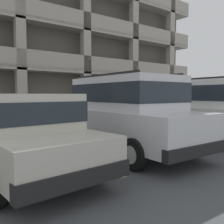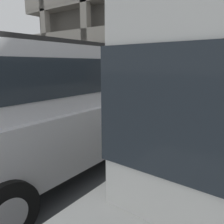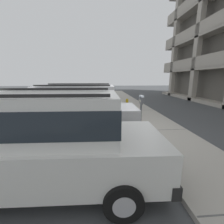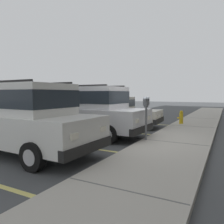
# 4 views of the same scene
# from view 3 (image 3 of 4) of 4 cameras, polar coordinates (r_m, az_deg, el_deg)

# --- Properties ---
(ground_plane) EXTENTS (80.00, 80.00, 0.10)m
(ground_plane) POSITION_cam_3_polar(r_m,az_deg,el_deg) (6.39, 7.37, -8.49)
(ground_plane) COLOR #444749
(sidewalk) EXTENTS (40.00, 2.20, 0.12)m
(sidewalk) POSITION_cam_3_polar(r_m,az_deg,el_deg) (6.74, 18.37, -6.94)
(sidewalk) COLOR #ADA89E
(sidewalk) RESTS_ON ground_plane
(parking_stall_lines) EXTENTS (12.60, 4.80, 0.01)m
(parking_stall_lines) POSITION_cam_3_polar(r_m,az_deg,el_deg) (4.83, -5.70, -15.15)
(parking_stall_lines) COLOR #DBD16B
(parking_stall_lines) RESTS_ON ground_plane
(silver_suv) EXTENTS (2.11, 4.83, 2.03)m
(silver_suv) POSITION_cam_3_polar(r_m,az_deg,el_deg) (6.20, -12.89, 1.58)
(silver_suv) COLOR silver
(silver_suv) RESTS_ON ground_plane
(red_sedan) EXTENTS (2.04, 4.58, 1.54)m
(red_sedan) POSITION_cam_3_polar(r_m,az_deg,el_deg) (9.02, -11.50, 3.36)
(red_sedan) COLOR beige
(red_sedan) RESTS_ON ground_plane
(dark_hatchback) EXTENTS (2.11, 4.83, 2.03)m
(dark_hatchback) POSITION_cam_3_polar(r_m,az_deg,el_deg) (3.34, -23.98, -8.89)
(dark_hatchback) COLOR silver
(dark_hatchback) RESTS_ON ground_plane
(parking_meter_near) EXTENTS (0.35, 0.12, 1.48)m
(parking_meter_near) POSITION_cam_3_polar(r_m,az_deg,el_deg) (6.08, 11.04, 2.75)
(parking_meter_near) COLOR #595B60
(parking_meter_near) RESTS_ON sidewalk
(fire_hydrant) EXTENTS (0.30, 0.30, 0.70)m
(fire_hydrant) POSITION_cam_3_polar(r_m,az_deg,el_deg) (10.91, 5.71, 3.27)
(fire_hydrant) COLOR gold
(fire_hydrant) RESTS_ON sidewalk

